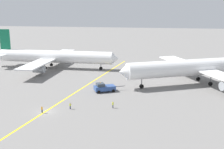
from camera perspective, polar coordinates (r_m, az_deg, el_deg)
name	(u,v)px	position (r m, az deg, el deg)	size (l,w,h in m)	color
ground_plane	(46,112)	(69.87, -13.01, -7.28)	(600.00, 600.00, 0.00)	slate
taxiway_stripe	(65,99)	(78.24, -9.40, -4.89)	(0.50, 120.00, 0.01)	yellow
airliner_at_gate_left	(54,57)	(118.23, -11.46, 3.48)	(52.28, 47.38, 15.50)	white
airliner_being_pushed	(198,67)	(95.43, 16.69, 1.36)	(48.30, 47.38, 15.48)	white
pushback_tug	(104,87)	(83.83, -1.59, -2.60)	(8.91, 5.74, 2.92)	#2D4C8C
ground_crew_wing_walker_right	(113,105)	(70.37, 0.17, -6.03)	(0.36, 0.36, 1.67)	#4C4C51
ground_crew_ramp_agent_by_cones	(42,109)	(69.09, -13.78, -6.77)	(0.36, 0.46, 1.71)	#2D3351
ground_crew_marshaller_foreground	(70,106)	(70.46, -8.34, -6.20)	(0.40, 0.43, 1.56)	#2D3351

